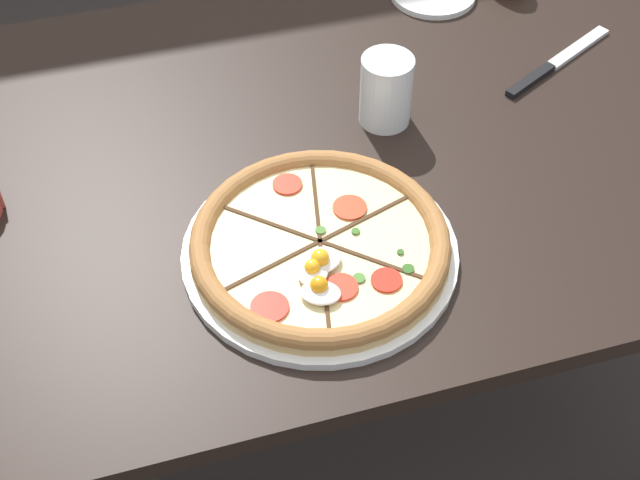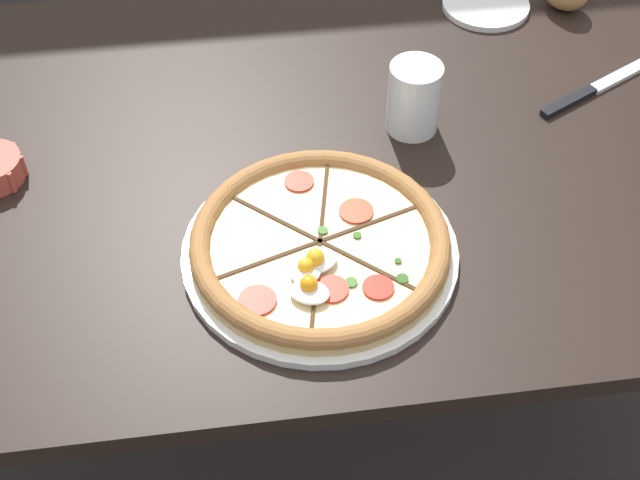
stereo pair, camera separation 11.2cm
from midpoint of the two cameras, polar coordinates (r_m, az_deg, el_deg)
name	(u,v)px [view 2 (the right image)]	position (r m, az deg, el deg)	size (l,w,h in m)	color
ground_plane	(295,428)	(1.90, 0.14, -12.06)	(12.00, 12.00, 0.00)	#2D2826
dining_table	(286,200)	(1.35, 0.20, 2.45)	(1.48, 0.88, 0.78)	black
pizza	(320,246)	(1.13, 2.83, -0.54)	(0.36, 0.36, 0.05)	white
knife_main	(600,86)	(1.48, 19.64, 9.18)	(0.23, 0.13, 0.01)	silver
water_glass	(414,101)	(1.31, 8.49, 8.66)	(0.08, 0.08, 0.11)	white
side_saucer	(486,5)	(1.61, 12.60, 14.37)	(0.15, 0.15, 0.01)	white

